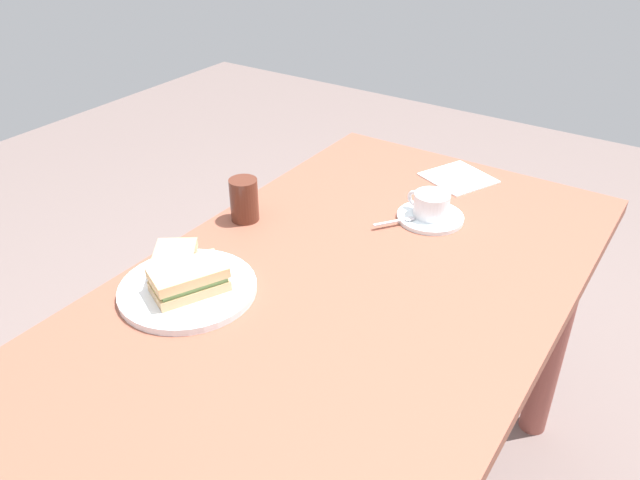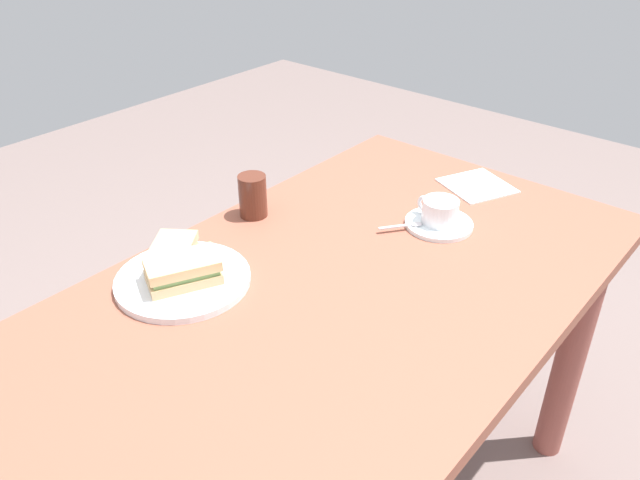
{
  "view_description": "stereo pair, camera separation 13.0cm",
  "coord_description": "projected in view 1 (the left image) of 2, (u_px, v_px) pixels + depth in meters",
  "views": [
    {
      "loc": [
        -0.86,
        -0.51,
        1.46
      ],
      "look_at": [
        0.06,
        0.1,
        0.78
      ],
      "focal_mm": 35.52,
      "sensor_mm": 36.0,
      "label": 1
    },
    {
      "loc": [
        -0.79,
        -0.62,
        1.46
      ],
      "look_at": [
        0.06,
        0.1,
        0.78
      ],
      "focal_mm": 35.52,
      "sensor_mm": 36.0,
      "label": 2
    }
  ],
  "objects": [
    {
      "name": "napkin",
      "position": [
        460.0,
        178.0,
        1.62
      ],
      "size": [
        0.2,
        0.2,
        0.0
      ],
      "primitive_type": "cube",
      "rotation": [
        0.0,
        0.0,
        -0.43
      ],
      "color": "white",
      "rests_on": "dining_table"
    },
    {
      "name": "sandwich_back",
      "position": [
        175.0,
        264.0,
        1.22
      ],
      "size": [
        0.14,
        0.13,
        0.05
      ],
      "color": "tan",
      "rests_on": "sandwich_plate"
    },
    {
      "name": "coffee_saucer",
      "position": [
        430.0,
        217.0,
        1.44
      ],
      "size": [
        0.15,
        0.15,
        0.01
      ],
      "primitive_type": "cylinder",
      "color": "white",
      "rests_on": "dining_table"
    },
    {
      "name": "dining_table",
      "position": [
        344.0,
        337.0,
        1.3
      ],
      "size": [
        1.33,
        0.78,
        0.75
      ],
      "color": "brown",
      "rests_on": "ground_plane"
    },
    {
      "name": "coffee_cup",
      "position": [
        431.0,
        204.0,
        1.42
      ],
      "size": [
        0.08,
        0.11,
        0.05
      ],
      "color": "white",
      "rests_on": "coffee_saucer"
    },
    {
      "name": "spoon",
      "position": [
        401.0,
        220.0,
        1.41
      ],
      "size": [
        0.09,
        0.07,
        0.01
      ],
      "color": "silver",
      "rests_on": "coffee_saucer"
    },
    {
      "name": "sandwich_front",
      "position": [
        189.0,
        280.0,
        1.17
      ],
      "size": [
        0.16,
        0.13,
        0.05
      ],
      "color": "tan",
      "rests_on": "sandwich_plate"
    },
    {
      "name": "drinking_glass",
      "position": [
        244.0,
        200.0,
        1.42
      ],
      "size": [
        0.06,
        0.06,
        0.1
      ],
      "primitive_type": "cylinder",
      "color": "#54281C",
      "rests_on": "dining_table"
    },
    {
      "name": "sandwich_plate",
      "position": [
        188.0,
        289.0,
        1.2
      ],
      "size": [
        0.26,
        0.26,
        0.01
      ],
      "primitive_type": "cylinder",
      "color": "white",
      "rests_on": "dining_table"
    }
  ]
}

